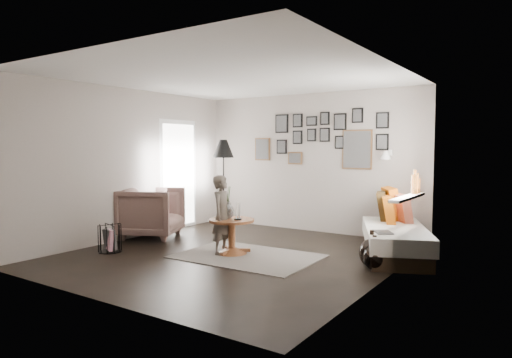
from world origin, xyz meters
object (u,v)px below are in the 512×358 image
Objects in this scene: demijohn_small at (374,257)px; vase at (228,209)px; floor_lamp at (223,152)px; demijohn_large at (372,253)px; armchair at (152,212)px; child at (222,215)px; magazine_basket at (110,238)px; pedestal_table at (232,238)px; daybed at (397,236)px.

vase is at bearing -172.32° from demijohn_small.
demijohn_large is at bearing -19.36° from floor_lamp.
demijohn_small is (4.00, 0.08, -0.27)m from armchair.
floor_lamp reaches higher than child.
armchair is at bearing -177.15° from demijohn_large.
demijohn_large is 0.15m from demijohn_small.
armchair is 2.33× the size of magazine_basket.
pedestal_table is 0.44m from vase.
vase is 0.14m from child.
vase is 0.96× the size of demijohn_large.
child is (1.82, -0.32, 0.15)m from armchair.
magazine_basket is 0.35× the size of child.
pedestal_table reaches higher than demijohn_small.
floor_lamp is (0.52, 1.39, 1.06)m from armchair.
daybed is 2.59m from child.
vase is at bearing 165.96° from pedestal_table.
armchair is at bearing -110.51° from floor_lamp.
child is at bearing -166.23° from demijohn_large.
demijohn_small is at bearing 7.68° from vase.
demijohn_small is at bearing -89.88° from child.
vase reaches higher than demijohn_small.
armchair is (-4.00, -1.06, 0.15)m from daybed.
child is (-2.18, -0.39, 0.42)m from demijohn_small.
pedestal_table is at bearing -14.04° from vase.
floor_lamp is at bearing 27.13° from child.
child is (-2.10, -0.51, 0.40)m from demijohn_large.
vase is at bearing -25.51° from child.
daybed reaches higher than demijohn_small.
magazine_basket is at bearing 108.34° from child.
pedestal_table reaches higher than demijohn_large.
floor_lamp is 3.83m from demijohn_large.
demijohn_small is at bearing -113.25° from daybed.
armchair is 3.93m from demijohn_large.
demijohn_large is at bearing 12.19° from pedestal_table.
demijohn_small is (0.00, -0.98, -0.12)m from daybed.
pedestal_table is 0.39× the size of floor_lamp.
demijohn_small is (3.48, -1.31, -1.33)m from floor_lamp.
floor_lamp is 2.33m from child.
magazine_basket is 3.90m from demijohn_small.
vase is 0.41× the size of child.
magazine_basket is 1.78m from child.
demijohn_small is (3.70, 1.22, -0.03)m from magazine_basket.
daybed is at bearing -5.49° from floor_lamp.
child reaches higher than daybed.
pedestal_table is 0.57× the size of child.
child is at bearing -142.10° from pedestal_table.
floor_lamp is 3.95m from demijohn_small.
pedestal_table is 2.09m from demijohn_small.
daybed is at bearing 30.74° from magazine_basket.
floor_lamp reaches higher than daybed.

